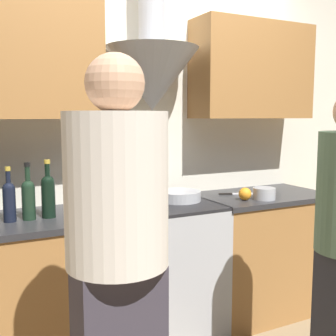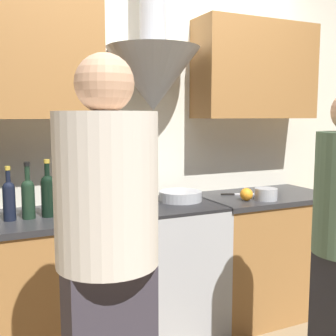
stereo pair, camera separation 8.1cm
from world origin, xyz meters
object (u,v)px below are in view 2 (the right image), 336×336
at_px(wine_bottle_6, 28,196).
at_px(person_foreground_left, 108,269).
at_px(orange_fruit, 246,194).
at_px(stove_range, 161,270).
at_px(mixing_bowl, 180,196).
at_px(stock_pot, 139,196).
at_px(saucepan, 266,194).
at_px(wine_bottle_7, 48,193).
at_px(wine_bottle_5, 9,198).

height_order(wine_bottle_6, person_foreground_left, person_foreground_left).
bearing_deg(person_foreground_left, orange_fruit, 36.09).
bearing_deg(wine_bottle_6, stove_range, 2.29).
height_order(wine_bottle_6, mixing_bowl, wine_bottle_6).
distance_m(stock_pot, person_foreground_left, 1.16).
height_order(stock_pot, saucepan, stock_pot).
bearing_deg(mixing_bowl, orange_fruit, -24.41).
bearing_deg(stove_range, saucepan, -13.86).
distance_m(wine_bottle_7, person_foreground_left, 1.03).
height_order(wine_bottle_6, saucepan, wine_bottle_6).
bearing_deg(saucepan, wine_bottle_7, 174.27).
bearing_deg(stove_range, wine_bottle_5, -177.80).
distance_m(wine_bottle_7, orange_fruit, 1.30).
height_order(stove_range, stock_pot, stock_pot).
bearing_deg(wine_bottle_5, saucepan, -4.84).
relative_size(wine_bottle_5, wine_bottle_7, 0.92).
distance_m(mixing_bowl, orange_fruit, 0.45).
xyz_separation_m(wine_bottle_5, saucepan, (1.64, -0.14, -0.08)).
xyz_separation_m(wine_bottle_7, person_foreground_left, (0.04, -1.03, -0.11)).
height_order(mixing_bowl, person_foreground_left, person_foreground_left).
distance_m(wine_bottle_6, person_foreground_left, 1.04).
height_order(wine_bottle_7, saucepan, wine_bottle_7).
height_order(wine_bottle_7, orange_fruit, wine_bottle_7).
relative_size(stock_pot, orange_fruit, 2.61).
xyz_separation_m(wine_bottle_7, orange_fruit, (1.30, -0.11, -0.09)).
distance_m(wine_bottle_5, saucepan, 1.65).
relative_size(wine_bottle_6, saucepan, 2.06).
height_order(stock_pot, person_foreground_left, person_foreground_left).
height_order(wine_bottle_5, saucepan, wine_bottle_5).
bearing_deg(wine_bottle_5, stove_range, 2.20).
height_order(orange_fruit, saucepan, orange_fruit).
distance_m(wine_bottle_6, mixing_bowl, 1.00).
relative_size(wine_bottle_6, wine_bottle_7, 0.97).
distance_m(stock_pot, orange_fruit, 0.74).
distance_m(stock_pot, saucepan, 0.88).
xyz_separation_m(wine_bottle_5, stock_pot, (0.77, 0.01, -0.05)).
relative_size(wine_bottle_6, stock_pot, 1.40).
xyz_separation_m(wine_bottle_6, person_foreground_left, (0.14, -1.02, -0.10)).
xyz_separation_m(stove_range, mixing_bowl, (0.16, 0.05, 0.48)).
bearing_deg(wine_bottle_6, wine_bottle_7, 1.08).
relative_size(wine_bottle_7, stock_pot, 1.45).
xyz_separation_m(stock_pot, saucepan, (0.87, -0.15, -0.03)).
bearing_deg(person_foreground_left, saucepan, 32.30).
distance_m(orange_fruit, person_foreground_left, 1.56).
distance_m(stove_range, wine_bottle_5, 1.09).
bearing_deg(orange_fruit, mixing_bowl, 155.59).
height_order(stove_range, mixing_bowl, mixing_bowl).
bearing_deg(mixing_bowl, person_foreground_left, -127.63).
bearing_deg(orange_fruit, wine_bottle_7, 175.23).
relative_size(wine_bottle_7, mixing_bowl, 1.13).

